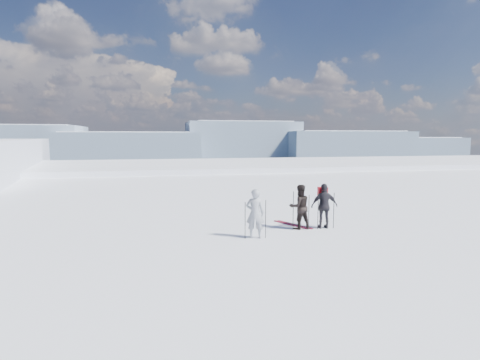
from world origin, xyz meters
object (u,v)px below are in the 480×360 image
at_px(skier_grey, 255,213).
at_px(skier_dark, 300,207).
at_px(skier_pack, 324,206).
at_px(skis_loose, 293,225).

height_order(skier_grey, skier_dark, skier_grey).
relative_size(skier_pack, skis_loose, 1.03).
height_order(skier_grey, skis_loose, skier_grey).
bearing_deg(skier_grey, skier_dark, -141.86).
xyz_separation_m(skier_grey, skier_dark, (1.83, 0.83, -0.01)).
bearing_deg(skis_loose, skier_pack, -36.60).
bearing_deg(skier_dark, skier_pack, 170.35).
relative_size(skier_dark, skier_pack, 0.99).
distance_m(skier_grey, skier_pack, 2.83).
relative_size(skier_grey, skier_pack, 1.00).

